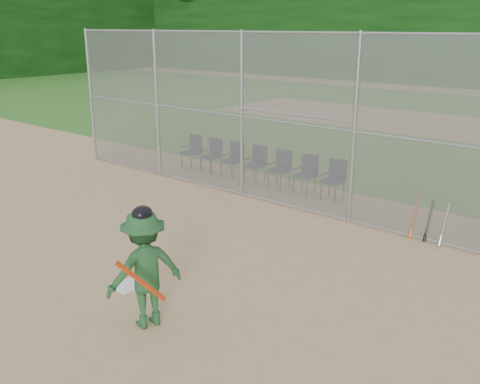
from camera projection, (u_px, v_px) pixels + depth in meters
The scene contains 14 objects.
ground at pixel (141, 294), 8.52m from camera, with size 100.00×100.00×0.00m, color tan.
grass_strip at pixel (480, 130), 21.80m from camera, with size 100.00×100.00×0.00m, color #306D20.
dirt_patch_far at pixel (480, 130), 21.80m from camera, with size 24.00×24.00×0.00m, color tan.
backstop_fence at pixel (313, 123), 11.59m from camera, with size 16.09×0.09×4.00m.
home_plate at pixel (128, 285), 8.79m from camera, with size 0.43×0.43×0.02m, color white.
batter_at_plate at pixel (145, 268), 7.43m from camera, with size 1.07×1.31×1.80m.
spare_bats at pixel (429, 221), 10.54m from camera, with size 0.66×0.39×0.82m.
chair_0 at pixel (191, 152), 15.96m from camera, with size 0.54×0.52×0.96m, color #10153B, non-canonical shape.
chair_1 at pixel (211, 156), 15.47m from camera, with size 0.54×0.52×0.96m, color #10153B, non-canonical shape.
chair_2 at pixel (232, 160), 14.98m from camera, with size 0.54×0.52×0.96m, color #10153B, non-canonical shape.
chair_3 at pixel (255, 164), 14.49m from camera, with size 0.54×0.52×0.96m, color #10153B, non-canonical shape.
chair_4 at pixel (279, 169), 14.01m from camera, with size 0.54×0.52×0.96m, color #10153B, non-canonical shape.
chair_5 at pixel (305, 175), 13.52m from camera, with size 0.54×0.52×0.96m, color #10153B, non-canonical shape.
chair_6 at pixel (333, 180), 13.03m from camera, with size 0.54×0.52×0.96m, color #10153B, non-canonical shape.
Camera 1 is at (6.07, -4.91, 4.11)m, focal length 40.00 mm.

